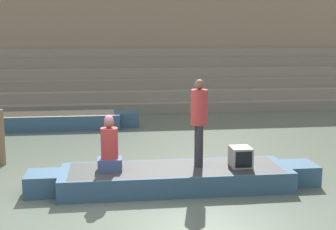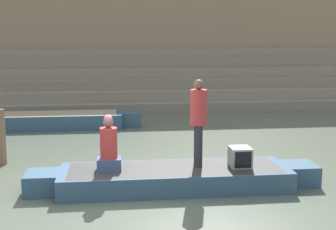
# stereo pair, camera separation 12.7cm
# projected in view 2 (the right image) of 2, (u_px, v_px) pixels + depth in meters

# --- Properties ---
(ground_plane) EXTENTS (120.00, 120.00, 0.00)m
(ground_plane) POSITION_uv_depth(u_px,v_px,m) (112.00, 196.00, 9.18)
(ground_plane) COLOR #566051
(ghat_steps) EXTENTS (36.00, 3.79, 2.49)m
(ghat_steps) POSITION_uv_depth(u_px,v_px,m) (112.00, 86.00, 20.52)
(ghat_steps) COLOR gray
(ghat_steps) RESTS_ON ground
(back_wall) EXTENTS (34.20, 1.28, 6.86)m
(back_wall) POSITION_uv_depth(u_px,v_px,m) (111.00, 28.00, 22.01)
(back_wall) COLOR #937A60
(back_wall) RESTS_ON ground
(rowboat_main) EXTENTS (6.00, 1.51, 0.42)m
(rowboat_main) POSITION_uv_depth(u_px,v_px,m) (175.00, 177.00, 9.63)
(rowboat_main) COLOR #33516B
(rowboat_main) RESTS_ON ground
(person_standing) EXTENTS (0.34, 0.34, 1.81)m
(person_standing) POSITION_uv_depth(u_px,v_px,m) (198.00, 116.00, 9.58)
(person_standing) COLOR #28282D
(person_standing) RESTS_ON rowboat_main
(person_rowing) EXTENTS (0.48, 0.38, 1.14)m
(person_rowing) POSITION_uv_depth(u_px,v_px,m) (109.00, 148.00, 9.36)
(person_rowing) COLOR #3D4C75
(person_rowing) RESTS_ON rowboat_main
(tv_set) EXTENTS (0.42, 0.47, 0.41)m
(tv_set) POSITION_uv_depth(u_px,v_px,m) (240.00, 157.00, 9.66)
(tv_set) COLOR #9E998E
(tv_set) RESTS_ON rowboat_main
(moored_boat_shore) EXTENTS (5.88, 1.34, 0.49)m
(moored_boat_shore) POSITION_uv_depth(u_px,v_px,m) (54.00, 120.00, 15.85)
(moored_boat_shore) COLOR #33516B
(moored_boat_shore) RESTS_ON ground
(mooring_post) EXTENTS (0.17, 0.17, 1.36)m
(mooring_post) POSITION_uv_depth(u_px,v_px,m) (2.00, 137.00, 11.30)
(mooring_post) COLOR brown
(mooring_post) RESTS_ON ground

